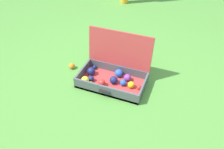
{
  "coord_description": "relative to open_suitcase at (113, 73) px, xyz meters",
  "views": [
    {
      "loc": [
        0.64,
        -1.58,
        1.55
      ],
      "look_at": [
        0.01,
        0.02,
        0.13
      ],
      "focal_mm": 36.72,
      "sensor_mm": 36.0,
      "label": 1
    }
  ],
  "objects": [
    {
      "name": "stray_ball_on_grass",
      "position": [
        -0.49,
        0.03,
        -0.07
      ],
      "size": [
        0.07,
        0.07,
        0.07
      ],
      "primitive_type": "sphere",
      "color": "orange",
      "rests_on": "ground"
    },
    {
      "name": "ground_plane",
      "position": [
        -0.0,
        -0.08,
        -0.11
      ],
      "size": [
        16.0,
        16.0,
        0.0
      ],
      "primitive_type": "plane",
      "color": "#4C8C38"
    },
    {
      "name": "open_suitcase",
      "position": [
        0.0,
        0.0,
        0.0
      ],
      "size": [
        0.66,
        0.45,
        0.48
      ],
      "color": "#B23838",
      "rests_on": "ground"
    }
  ]
}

